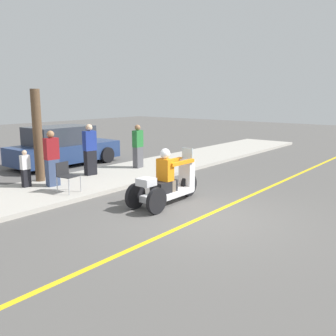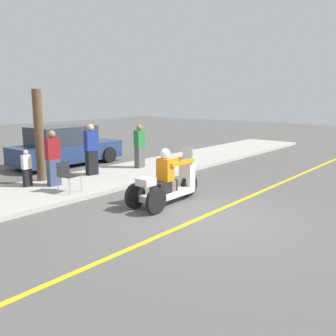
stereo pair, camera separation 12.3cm
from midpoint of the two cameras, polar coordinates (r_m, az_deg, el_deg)
The scene contains 11 objects.
ground_plane at distance 8.56m, azimuth 5.39°, elevation -7.60°, with size 60.00×60.00×0.00m, color #565451.
lane_stripe at distance 8.90m, azimuth 6.98°, elevation -6.86°, with size 24.00×0.12×0.01m.
sidewalk_strip at distance 11.65m, azimuth -13.66°, elevation -2.52°, with size 28.00×2.80×0.12m.
motorcycle_trike at distance 9.51m, azimuth 0.37°, elevation -2.45°, with size 2.38×0.78×1.43m.
spectator_end_of_line at distance 12.61m, azimuth -11.34°, elevation 2.63°, with size 0.43×0.30×1.68m.
spectator_near_curb at distance 11.34m, azimuth -16.83°, elevation 1.29°, with size 0.41×0.27×1.62m.
spectator_mid_group at distance 11.51m, azimuth -20.43°, elevation -0.13°, with size 0.26×0.16×1.07m.
spectator_with_child at distance 13.66m, azimuth -4.12°, elevation 3.21°, with size 0.39×0.25×1.57m.
folding_chair_curbside at distance 10.56m, azimuth -14.89°, elevation -0.83°, with size 0.52×0.52×0.82m.
parked_car_lot_far at distance 15.31m, azimuth -15.15°, elevation 3.13°, with size 4.31×1.99×1.55m.
tree_trunk at distance 12.09m, azimuth -18.76°, elevation 4.71°, with size 0.28×0.28×2.80m.
Camera 2 is at (-6.69, -4.58, 2.72)m, focal length 40.00 mm.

